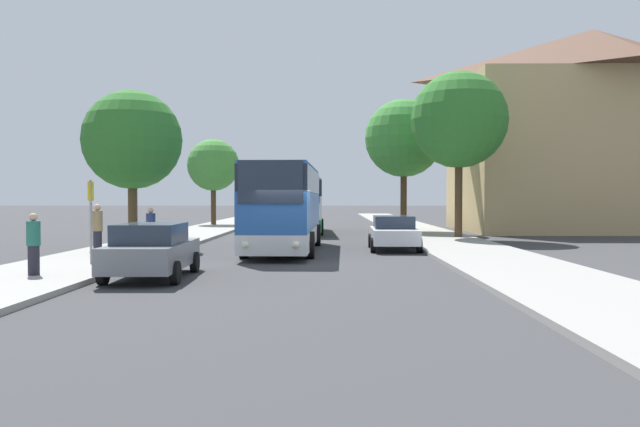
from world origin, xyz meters
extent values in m
plane|color=#38383A|center=(0.00, 0.00, 0.00)|extent=(300.00, 300.00, 0.00)
cube|color=gray|center=(-7.00, 0.00, 0.07)|extent=(4.00, 120.00, 0.15)
cube|color=gray|center=(7.00, 0.00, 0.07)|extent=(4.00, 120.00, 0.15)
cube|color=tan|center=(18.95, 20.65, 5.01)|extent=(17.36, 11.74, 10.02)
pyramid|color=brown|center=(18.95, 20.65, 11.78)|extent=(17.36, 11.74, 3.52)
cube|color=silver|center=(-0.64, 4.22, 0.62)|extent=(2.69, 10.14, 0.70)
cube|color=#285BA8|center=(-0.64, 4.22, 1.71)|extent=(2.69, 10.14, 1.47)
cube|color=#232D3D|center=(-0.64, 4.22, 2.92)|extent=(2.71, 9.94, 0.95)
cube|color=#285BA8|center=(-0.64, 4.22, 3.46)|extent=(2.63, 9.94, 0.12)
cube|color=#232D3D|center=(-0.76, -0.85, 2.77)|extent=(2.20, 0.11, 1.45)
sphere|color=#F4EAC1|center=(-1.62, -0.85, 0.66)|extent=(0.24, 0.24, 0.24)
sphere|color=#F4EAC1|center=(0.09, -0.89, 0.66)|extent=(0.24, 0.24, 0.24)
cylinder|color=black|center=(-1.93, 1.23, 0.50)|extent=(0.32, 1.01, 1.00)
cylinder|color=black|center=(0.51, 1.17, 0.50)|extent=(0.32, 1.01, 1.00)
cylinder|color=black|center=(-1.79, 7.28, 0.50)|extent=(0.32, 1.01, 1.00)
cylinder|color=black|center=(0.65, 7.22, 0.50)|extent=(0.32, 1.01, 1.00)
cube|color=#238942|center=(-0.69, 18.19, 0.62)|extent=(2.97, 10.28, 0.70)
cube|color=silver|center=(-0.69, 18.19, 1.64)|extent=(2.97, 10.28, 1.34)
cube|color=#232D3D|center=(-0.69, 18.19, 2.79)|extent=(2.99, 10.08, 0.95)
cube|color=silver|center=(-0.69, 18.19, 3.32)|extent=(2.91, 10.08, 0.12)
cube|color=#232D3D|center=(-0.50, 13.07, 2.64)|extent=(2.34, 0.15, 1.45)
sphere|color=#F4EAC1|center=(-1.41, 13.02, 0.66)|extent=(0.24, 0.24, 0.24)
sphere|color=#F4EAC1|center=(0.41, 13.08, 0.66)|extent=(0.24, 0.24, 0.24)
cylinder|color=black|center=(-1.87, 15.09, 0.50)|extent=(0.34, 1.01, 1.00)
cylinder|color=black|center=(0.72, 15.19, 0.50)|extent=(0.34, 1.01, 1.00)
cylinder|color=black|center=(-2.10, 21.20, 0.50)|extent=(0.34, 1.01, 1.00)
cylinder|color=black|center=(0.49, 21.30, 0.50)|extent=(0.34, 1.01, 1.00)
cube|color=slate|center=(-3.72, -4.44, 0.65)|extent=(1.97, 4.35, 0.68)
cube|color=#232D3D|center=(-3.72, -4.61, 1.26)|extent=(1.69, 2.28, 0.54)
cylinder|color=black|center=(-4.68, -3.13, 0.31)|extent=(0.22, 0.63, 0.62)
cylinder|color=black|center=(-2.83, -3.08, 0.31)|extent=(0.22, 0.63, 0.62)
cylinder|color=black|center=(-4.61, -5.80, 0.31)|extent=(0.22, 0.63, 0.62)
cylinder|color=black|center=(-2.76, -5.75, 0.31)|extent=(0.22, 0.63, 0.62)
cube|color=silver|center=(3.97, 4.96, 0.62)|extent=(2.00, 4.34, 0.62)
cube|color=#232D3D|center=(3.97, 5.14, 1.20)|extent=(1.71, 2.28, 0.53)
cylinder|color=black|center=(4.87, 3.61, 0.31)|extent=(0.22, 0.63, 0.62)
cylinder|color=black|center=(2.99, 3.66, 0.31)|extent=(0.22, 0.63, 0.62)
cylinder|color=black|center=(4.94, 6.27, 0.31)|extent=(0.22, 0.63, 0.62)
cylinder|color=black|center=(3.07, 6.32, 0.31)|extent=(0.22, 0.63, 0.62)
cylinder|color=gray|center=(-6.31, -2.15, 1.47)|extent=(0.08, 0.08, 2.65)
cube|color=yellow|center=(-6.31, -2.15, 2.45)|extent=(0.03, 0.45, 0.60)
cylinder|color=#23232D|center=(-5.77, 2.57, 0.55)|extent=(0.30, 0.30, 0.81)
cylinder|color=navy|center=(-5.77, 2.57, 1.29)|extent=(0.36, 0.36, 0.67)
sphere|color=tan|center=(-5.77, 2.57, 1.74)|extent=(0.22, 0.22, 0.22)
cylinder|color=#23232D|center=(-7.16, 0.66, 0.59)|extent=(0.30, 0.30, 0.89)
cylinder|color=olive|center=(-7.16, 0.66, 1.41)|extent=(0.36, 0.36, 0.74)
sphere|color=tan|center=(-7.16, 0.66, 1.90)|extent=(0.24, 0.24, 0.24)
cylinder|color=#23232D|center=(-6.79, -4.97, 0.55)|extent=(0.30, 0.30, 0.80)
cylinder|color=#236656|center=(-6.79, -4.97, 1.28)|extent=(0.36, 0.36, 0.66)
sphere|color=tan|center=(-6.79, -4.97, 1.72)|extent=(0.22, 0.22, 0.22)
cylinder|color=#47331E|center=(-7.80, 26.78, 1.71)|extent=(0.40, 0.40, 3.12)
sphere|color=#428938|center=(-7.80, 26.78, 4.78)|extent=(4.02, 4.02, 4.02)
cylinder|color=#513D23|center=(-7.34, 5.31, 1.65)|extent=(0.40, 0.40, 3.00)
sphere|color=#2D7028|center=(-7.34, 5.31, 4.75)|extent=(4.28, 4.28, 4.28)
cylinder|color=#47331E|center=(5.88, 17.39, 2.14)|extent=(0.40, 0.40, 3.98)
sphere|color=#387F33|center=(5.88, 17.39, 5.96)|extent=(4.86, 4.86, 4.86)
cylinder|color=#47331E|center=(8.10, 11.59, 2.30)|extent=(0.40, 0.40, 4.30)
sphere|color=#2D7028|center=(8.10, 11.59, 6.37)|extent=(5.11, 5.11, 5.11)
camera|label=1|loc=(1.18, -21.66, 2.25)|focal=35.00mm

